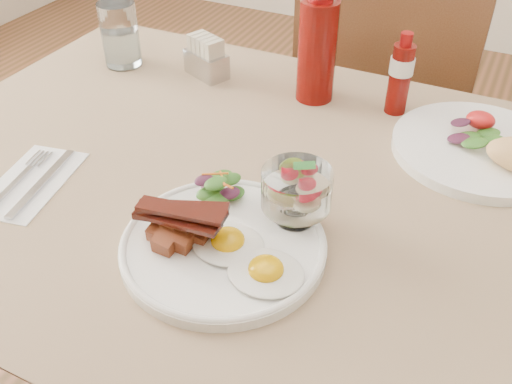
# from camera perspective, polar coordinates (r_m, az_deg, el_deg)

# --- Properties ---
(table) EXTENTS (1.33, 0.88, 0.75)m
(table) POSITION_cam_1_polar(r_m,az_deg,el_deg) (0.95, 2.59, -3.65)
(table) COLOR brown
(table) RESTS_ON ground
(chair_far) EXTENTS (0.42, 0.42, 0.93)m
(chair_far) POSITION_cam_1_polar(r_m,az_deg,el_deg) (1.55, 12.49, 7.35)
(chair_far) COLOR brown
(chair_far) RESTS_ON ground
(main_plate) EXTENTS (0.28, 0.28, 0.02)m
(main_plate) POSITION_cam_1_polar(r_m,az_deg,el_deg) (0.78, -3.27, -5.43)
(main_plate) COLOR white
(main_plate) RESTS_ON table
(fried_eggs) EXTENTS (0.19, 0.14, 0.03)m
(fried_eggs) POSITION_cam_1_polar(r_m,az_deg,el_deg) (0.74, -0.97, -6.43)
(fried_eggs) COLOR white
(fried_eggs) RESTS_ON main_plate
(bacon_potato_pile) EXTENTS (0.14, 0.08, 0.06)m
(bacon_potato_pile) POSITION_cam_1_polar(r_m,az_deg,el_deg) (0.76, -7.80, -3.29)
(bacon_potato_pile) COLOR maroon
(bacon_potato_pile) RESTS_ON main_plate
(side_salad) EXTENTS (0.07, 0.07, 0.04)m
(side_salad) POSITION_cam_1_polar(r_m,az_deg,el_deg) (0.83, -3.71, 0.26)
(side_salad) COLOR #1B4713
(side_salad) RESTS_ON main_plate
(fruit_cup) EXTENTS (0.10, 0.10, 0.10)m
(fruit_cup) POSITION_cam_1_polar(r_m,az_deg,el_deg) (0.77, 4.08, 0.29)
(fruit_cup) COLOR white
(fruit_cup) RESTS_ON main_plate
(second_plate) EXTENTS (0.30, 0.29, 0.07)m
(second_plate) POSITION_cam_1_polar(r_m,az_deg,el_deg) (1.02, 22.52, 3.97)
(second_plate) COLOR white
(second_plate) RESTS_ON table
(ketchup_bottle) EXTENTS (0.08, 0.08, 0.21)m
(ketchup_bottle) POSITION_cam_1_polar(r_m,az_deg,el_deg) (1.09, 6.14, 14.01)
(ketchup_bottle) COLOR #5D0805
(ketchup_bottle) RESTS_ON table
(hot_sauce_bottle) EXTENTS (0.05, 0.05, 0.15)m
(hot_sauce_bottle) POSITION_cam_1_polar(r_m,az_deg,el_deg) (1.08, 14.24, 11.28)
(hot_sauce_bottle) COLOR #5D0805
(hot_sauce_bottle) RESTS_ON table
(sugar_caddy) EXTENTS (0.10, 0.08, 0.08)m
(sugar_caddy) POSITION_cam_1_polar(r_m,az_deg,el_deg) (1.21, -4.98, 13.12)
(sugar_caddy) COLOR #BABBBF
(sugar_caddy) RESTS_ON table
(water_glass) EXTENTS (0.08, 0.08, 0.13)m
(water_glass) POSITION_cam_1_polar(r_m,az_deg,el_deg) (1.27, -13.39, 14.73)
(water_glass) COLOR white
(water_glass) RESTS_ON table
(napkin_cutlery) EXTENTS (0.14, 0.21, 0.01)m
(napkin_cutlery) POSITION_cam_1_polar(r_m,az_deg,el_deg) (0.96, -21.57, 0.93)
(napkin_cutlery) COLOR white
(napkin_cutlery) RESTS_ON table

